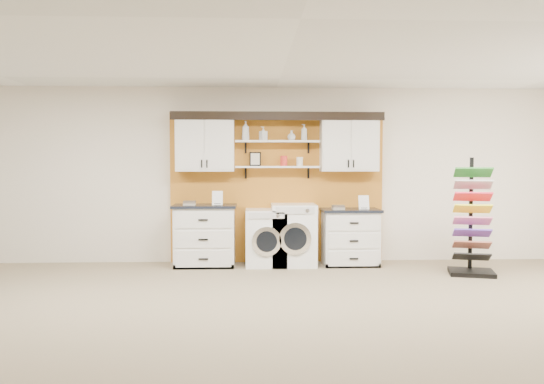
{
  "coord_description": "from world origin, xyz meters",
  "views": [
    {
      "loc": [
        -0.43,
        -4.53,
        1.57
      ],
      "look_at": [
        -0.15,
        2.3,
        1.21
      ],
      "focal_mm": 35.0,
      "sensor_mm": 36.0,
      "label": 1
    }
  ],
  "objects_px": {
    "washer": "(266,237)",
    "dryer": "(293,235)",
    "base_cabinet_left": "(205,235)",
    "sample_rack": "(472,237)",
    "base_cabinet_right": "(350,237)"
  },
  "relations": [
    {
      "from": "washer",
      "to": "sample_rack",
      "type": "relative_size",
      "value": 0.52
    },
    {
      "from": "base_cabinet_right",
      "to": "sample_rack",
      "type": "distance_m",
      "value": 1.78
    },
    {
      "from": "base_cabinet_left",
      "to": "base_cabinet_right",
      "type": "bearing_deg",
      "value": 0.0
    },
    {
      "from": "base_cabinet_left",
      "to": "sample_rack",
      "type": "height_order",
      "value": "sample_rack"
    },
    {
      "from": "base_cabinet_left",
      "to": "dryer",
      "type": "bearing_deg",
      "value": -0.14
    },
    {
      "from": "washer",
      "to": "dryer",
      "type": "xyz_separation_m",
      "value": [
        0.43,
        -0.0,
        0.04
      ]
    },
    {
      "from": "base_cabinet_left",
      "to": "dryer",
      "type": "xyz_separation_m",
      "value": [
        1.37,
        -0.0,
        0.0
      ]
    },
    {
      "from": "base_cabinet_left",
      "to": "washer",
      "type": "bearing_deg",
      "value": -0.2
    },
    {
      "from": "base_cabinet_left",
      "to": "sample_rack",
      "type": "distance_m",
      "value": 3.94
    },
    {
      "from": "sample_rack",
      "to": "dryer",
      "type": "bearing_deg",
      "value": 178.04
    },
    {
      "from": "washer",
      "to": "sample_rack",
      "type": "height_order",
      "value": "sample_rack"
    },
    {
      "from": "base_cabinet_left",
      "to": "base_cabinet_right",
      "type": "height_order",
      "value": "base_cabinet_left"
    },
    {
      "from": "dryer",
      "to": "sample_rack",
      "type": "relative_size",
      "value": 0.57
    },
    {
      "from": "sample_rack",
      "to": "base_cabinet_right",
      "type": "bearing_deg",
      "value": 169.31
    },
    {
      "from": "base_cabinet_left",
      "to": "dryer",
      "type": "relative_size",
      "value": 1.02
    }
  ]
}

